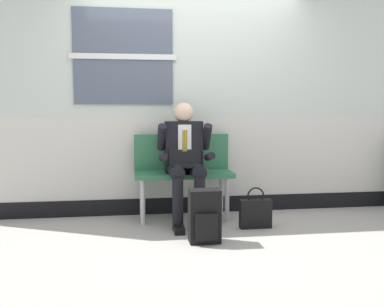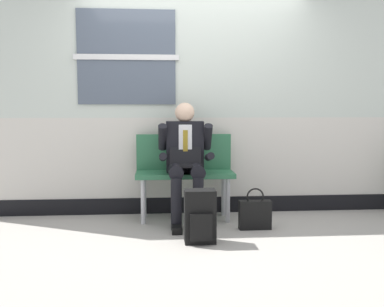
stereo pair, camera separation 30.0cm
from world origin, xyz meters
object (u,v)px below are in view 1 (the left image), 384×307
Objects in this scene: person_seated at (185,158)px; handbag at (255,213)px; bench_with_person at (183,168)px; backpack at (205,217)px.

handbag is at bearing -24.04° from person_seated.
handbag is at bearing -36.37° from bench_with_person.
bench_with_person reaches higher than handbag.
backpack is 0.72m from handbag.
bench_with_person is 0.95m from backpack.
bench_with_person reaches higher than backpack.
person_seated reaches higher than bench_with_person.
backpack is (0.09, -0.69, -0.45)m from person_seated.
person_seated is at bearing -90.00° from bench_with_person.
person_seated is at bearing 155.96° from handbag.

